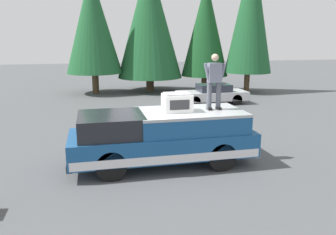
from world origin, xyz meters
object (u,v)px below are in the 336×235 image
(compressor_unit, at_px, (177,102))
(person_on_truck_bed, at_px, (214,80))
(parked_car_silver, at_px, (212,94))
(pickup_truck, at_px, (162,137))

(compressor_unit, relative_size, person_on_truck_bed, 0.50)
(person_on_truck_bed, bearing_deg, compressor_unit, 92.18)
(compressor_unit, xyz_separation_m, parked_car_silver, (9.08, -4.51, -1.35))
(compressor_unit, bearing_deg, parked_car_silver, -26.40)
(pickup_truck, xyz_separation_m, compressor_unit, (-0.03, -0.45, 1.05))
(compressor_unit, height_order, person_on_truck_bed, person_on_truck_bed)
(person_on_truck_bed, height_order, parked_car_silver, person_on_truck_bed)
(compressor_unit, bearing_deg, person_on_truck_bed, -87.82)
(person_on_truck_bed, bearing_deg, pickup_truck, 90.61)
(pickup_truck, bearing_deg, compressor_unit, -93.53)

